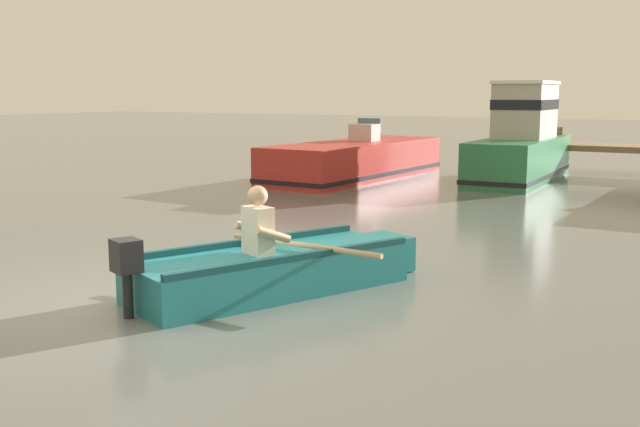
% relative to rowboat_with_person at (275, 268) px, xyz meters
% --- Properties ---
extents(ground_plane, '(120.00, 120.00, 0.00)m').
position_rel_rowboat_with_person_xyz_m(ground_plane, '(-1.10, -1.21, -0.25)').
color(ground_plane, slate).
extents(rowboat_with_person, '(2.37, 3.59, 1.19)m').
position_rel_rowboat_with_person_xyz_m(rowboat_with_person, '(0.00, 0.00, 0.00)').
color(rowboat_with_person, '#1E727A').
rests_on(rowboat_with_person, ground).
extents(moored_boat_red, '(2.22, 6.33, 1.51)m').
position_rel_rowboat_with_person_xyz_m(moored_boat_red, '(-4.46, 10.35, 0.19)').
color(moored_boat_red, '#B72D28').
rests_on(moored_boat_red, ground).
extents(moored_boat_green, '(1.74, 4.95, 2.46)m').
position_rel_rowboat_with_person_xyz_m(moored_boat_green, '(-0.62, 11.88, 0.66)').
color(moored_boat_green, '#287042').
rests_on(moored_boat_green, ground).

